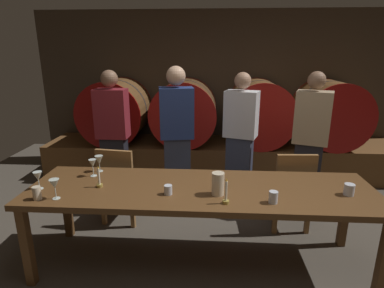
% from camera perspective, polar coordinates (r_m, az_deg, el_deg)
% --- Properties ---
extents(ground_plane, '(7.65, 7.65, 0.00)m').
position_cam_1_polar(ground_plane, '(2.89, 6.26, -23.48)').
color(ground_plane, '#4C443A').
extents(back_wall, '(5.89, 0.24, 2.47)m').
position_cam_1_polar(back_wall, '(5.25, 5.30, 9.70)').
color(back_wall, '#473A2D').
rests_on(back_wall, ground).
extents(barrel_shelf, '(5.30, 0.90, 0.51)m').
position_cam_1_polar(barrel_shelf, '(4.93, 5.16, -2.49)').
color(barrel_shelf, brown).
rests_on(barrel_shelf, ground).
extents(wine_barrel_far_left, '(0.96, 0.91, 0.96)m').
position_cam_1_polar(wine_barrel_far_left, '(4.96, -13.61, 5.89)').
color(wine_barrel_far_left, brown).
rests_on(wine_barrel_far_left, barrel_shelf).
extents(wine_barrel_center_left, '(0.96, 0.91, 0.96)m').
position_cam_1_polar(wine_barrel_center_left, '(4.76, -1.33, 5.91)').
color(wine_barrel_center_left, '#513319').
rests_on(wine_barrel_center_left, barrel_shelf).
extents(wine_barrel_center_right, '(0.96, 0.91, 0.96)m').
position_cam_1_polar(wine_barrel_center_right, '(4.79, 12.00, 5.63)').
color(wine_barrel_center_right, brown).
rests_on(wine_barrel_center_right, barrel_shelf).
extents(wine_barrel_far_right, '(0.96, 0.91, 0.96)m').
position_cam_1_polar(wine_barrel_far_right, '(5.05, 23.71, 5.14)').
color(wine_barrel_far_right, brown).
rests_on(wine_barrel_far_right, barrel_shelf).
extents(dining_table, '(2.93, 0.84, 0.75)m').
position_cam_1_polar(dining_table, '(2.71, 1.65, -9.12)').
color(dining_table, brown).
rests_on(dining_table, ground).
extents(chair_left, '(0.45, 0.45, 0.88)m').
position_cam_1_polar(chair_left, '(3.54, -13.01, -6.63)').
color(chair_left, olive).
rests_on(chair_left, ground).
extents(chair_right, '(0.42, 0.42, 0.88)m').
position_cam_1_polar(chair_right, '(3.48, 17.61, -7.45)').
color(chair_right, olive).
rests_on(chair_right, ground).
extents(guest_far_left, '(0.38, 0.24, 1.65)m').
position_cam_1_polar(guest_far_left, '(4.00, -14.11, 1.38)').
color(guest_far_left, black).
rests_on(guest_far_left, ground).
extents(guest_center_left, '(0.42, 0.30, 1.71)m').
position_cam_1_polar(guest_center_left, '(3.63, -2.78, 0.88)').
color(guest_center_left, '#33384C').
rests_on(guest_center_left, ground).
extents(guest_center_right, '(0.44, 0.35, 1.63)m').
position_cam_1_polar(guest_center_right, '(3.85, 8.76, 0.90)').
color(guest_center_right, '#33384C').
rests_on(guest_center_right, ground).
extents(guest_far_right, '(0.44, 0.36, 1.65)m').
position_cam_1_polar(guest_far_right, '(3.83, 20.65, 0.11)').
color(guest_far_right, black).
rests_on(guest_far_right, ground).
extents(candle_left, '(0.05, 0.05, 0.19)m').
position_cam_1_polar(candle_left, '(2.78, -16.53, -6.53)').
color(candle_left, olive).
rests_on(candle_left, dining_table).
extents(candle_right, '(0.05, 0.05, 0.21)m').
position_cam_1_polar(candle_right, '(2.41, 6.19, -9.50)').
color(candle_right, olive).
rests_on(candle_right, dining_table).
extents(pitcher, '(0.10, 0.10, 0.19)m').
position_cam_1_polar(pitcher, '(2.53, 4.74, -7.23)').
color(pitcher, beige).
rests_on(pitcher, dining_table).
extents(wine_glass_far_left, '(0.07, 0.07, 0.15)m').
position_cam_1_polar(wine_glass_far_left, '(2.91, -26.26, -5.37)').
color(wine_glass_far_left, silver).
rests_on(wine_glass_far_left, dining_table).
extents(wine_glass_center_left, '(0.08, 0.08, 0.16)m').
position_cam_1_polar(wine_glass_center_left, '(2.66, -23.76, -6.75)').
color(wine_glass_center_left, silver).
rests_on(wine_glass_center_left, dining_table).
extents(wine_glass_center_right, '(0.07, 0.07, 0.16)m').
position_cam_1_polar(wine_glass_center_right, '(3.01, -17.65, -3.48)').
color(wine_glass_center_right, silver).
rests_on(wine_glass_center_right, dining_table).
extents(wine_glass_far_right, '(0.08, 0.08, 0.16)m').
position_cam_1_polar(wine_glass_far_right, '(3.11, -16.57, -2.88)').
color(wine_glass_far_right, silver).
rests_on(wine_glass_far_right, dining_table).
extents(cup_far_left, '(0.06, 0.06, 0.11)m').
position_cam_1_polar(cup_far_left, '(2.74, -26.41, -8.01)').
color(cup_far_left, beige).
rests_on(cup_far_left, dining_table).
extents(cup_center_left, '(0.07, 0.07, 0.08)m').
position_cam_1_polar(cup_center_left, '(2.55, -4.36, -8.32)').
color(cup_center_left, silver).
rests_on(cup_center_left, dining_table).
extents(cup_center_right, '(0.07, 0.07, 0.09)m').
position_cam_1_polar(cup_center_right, '(2.49, 14.58, -9.35)').
color(cup_center_right, silver).
rests_on(cup_center_right, dining_table).
extents(cup_far_right, '(0.08, 0.08, 0.09)m').
position_cam_1_polar(cup_far_right, '(2.83, 26.70, -7.42)').
color(cup_far_right, silver).
rests_on(cup_far_right, dining_table).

